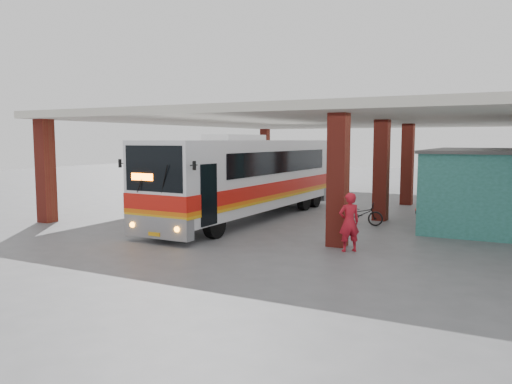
{
  "coord_description": "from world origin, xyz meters",
  "views": [
    {
      "loc": [
        8.03,
        -18.63,
        3.48
      ],
      "look_at": [
        -1.55,
        0.0,
        1.29
      ],
      "focal_mm": 35.0,
      "sensor_mm": 36.0,
      "label": 1
    }
  ],
  "objects_px": {
    "motorcycle": "(361,214)",
    "coach_bus": "(247,177)",
    "pedestrian": "(349,222)",
    "red_chair": "(422,207)"
  },
  "relations": [
    {
      "from": "motorcycle",
      "to": "red_chair",
      "type": "xyz_separation_m",
      "value": [
        1.72,
        4.34,
        -0.12
      ]
    },
    {
      "from": "pedestrian",
      "to": "motorcycle",
      "type": "bearing_deg",
      "value": -118.32
    },
    {
      "from": "motorcycle",
      "to": "red_chair",
      "type": "distance_m",
      "value": 4.67
    },
    {
      "from": "coach_bus",
      "to": "red_chair",
      "type": "bearing_deg",
      "value": 38.19
    },
    {
      "from": "motorcycle",
      "to": "pedestrian",
      "type": "distance_m",
      "value": 5.04
    },
    {
      "from": "coach_bus",
      "to": "motorcycle",
      "type": "distance_m",
      "value": 5.15
    },
    {
      "from": "motorcycle",
      "to": "coach_bus",
      "type": "bearing_deg",
      "value": 89.43
    },
    {
      "from": "motorcycle",
      "to": "pedestrian",
      "type": "height_order",
      "value": "pedestrian"
    },
    {
      "from": "coach_bus",
      "to": "red_chair",
      "type": "xyz_separation_m",
      "value": [
        6.64,
        4.99,
        -1.49
      ]
    },
    {
      "from": "coach_bus",
      "to": "pedestrian",
      "type": "height_order",
      "value": "coach_bus"
    }
  ]
}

